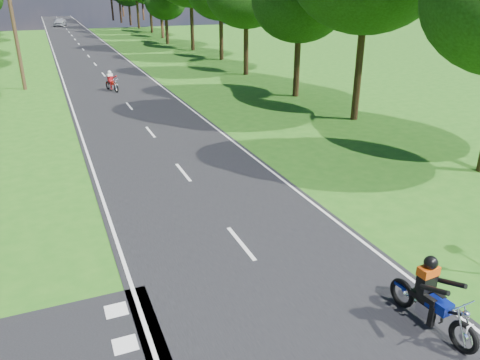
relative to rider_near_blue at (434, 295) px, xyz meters
name	(u,v)px	position (x,y,z in m)	size (l,w,h in m)	color
ground	(271,281)	(-2.41, 2.85, -0.85)	(160.00, 160.00, 0.00)	#235F15
main_road	(83,50)	(-2.41, 52.85, -0.84)	(7.00, 140.00, 0.02)	black
road_markings	(84,51)	(-2.55, 50.98, -0.82)	(7.40, 140.00, 0.01)	silver
telegraph_pole	(15,30)	(-8.41, 30.85, 3.22)	(1.20, 0.26, 8.00)	#382616
rider_near_blue	(434,295)	(0.00, 0.00, 0.00)	(0.66, 1.99, 1.66)	navy
rider_far_red	(111,81)	(-2.69, 27.89, -0.13)	(0.56, 1.68, 1.40)	#AD1A0D
distant_car	(60,22)	(-3.07, 89.75, -0.09)	(1.75, 4.35, 1.48)	silver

